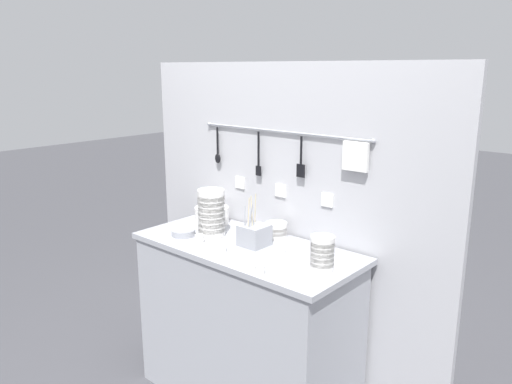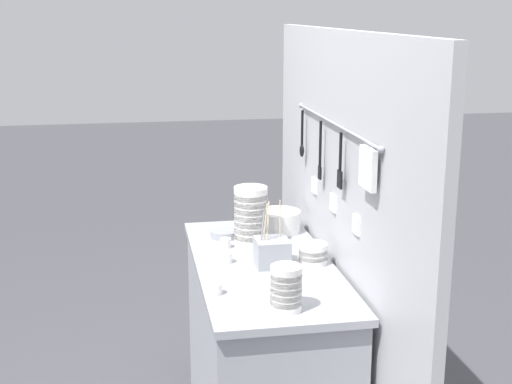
{
  "view_description": "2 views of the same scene",
  "coord_description": "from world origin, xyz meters",
  "px_view_note": "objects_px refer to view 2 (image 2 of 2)",
  "views": [
    {
      "loc": [
        1.68,
        -1.84,
        1.84
      ],
      "look_at": [
        0.05,
        0.02,
        1.22
      ],
      "focal_mm": 35.0,
      "sensor_mm": 36.0,
      "label": 1
    },
    {
      "loc": [
        2.75,
        -0.52,
        1.95
      ],
      "look_at": [
        -0.08,
        -0.02,
        1.21
      ],
      "focal_mm": 50.0,
      "sensor_mm": 36.0,
      "label": 2
    }
  ],
  "objects_px": {
    "bowl_stack_wide_centre": "(313,254)",
    "bowl_stack_nested_right": "(251,216)",
    "bowl_stack_short_front": "(286,288)",
    "cup_centre": "(216,289)",
    "cup_beside_plates": "(281,276)",
    "steel_mixing_bowl": "(225,234)",
    "cutlery_caddy": "(272,252)",
    "cup_mid_row": "(227,258)",
    "cup_back_left": "(225,243)",
    "plate_stack": "(279,221)"
  },
  "relations": [
    {
      "from": "steel_mixing_bowl",
      "to": "cup_mid_row",
      "type": "height_order",
      "value": "cup_mid_row"
    },
    {
      "from": "bowl_stack_wide_centre",
      "to": "bowl_stack_short_front",
      "type": "relative_size",
      "value": 0.72
    },
    {
      "from": "cutlery_caddy",
      "to": "cup_back_left",
      "type": "relative_size",
      "value": 5.6
    },
    {
      "from": "bowl_stack_wide_centre",
      "to": "bowl_stack_short_front",
      "type": "height_order",
      "value": "bowl_stack_short_front"
    },
    {
      "from": "cup_centre",
      "to": "cup_back_left",
      "type": "distance_m",
      "value": 0.53
    },
    {
      "from": "cutlery_caddy",
      "to": "cup_centre",
      "type": "xyz_separation_m",
      "value": [
        0.27,
        -0.26,
        -0.04
      ]
    },
    {
      "from": "cutlery_caddy",
      "to": "cup_centre",
      "type": "distance_m",
      "value": 0.38
    },
    {
      "from": "bowl_stack_short_front",
      "to": "bowl_stack_wide_centre",
      "type": "bearing_deg",
      "value": 154.46
    },
    {
      "from": "cup_mid_row",
      "to": "cutlery_caddy",
      "type": "bearing_deg",
      "value": 70.62
    },
    {
      "from": "steel_mixing_bowl",
      "to": "cutlery_caddy",
      "type": "height_order",
      "value": "cutlery_caddy"
    },
    {
      "from": "cup_centre",
      "to": "cup_beside_plates",
      "type": "distance_m",
      "value": 0.28
    },
    {
      "from": "bowl_stack_short_front",
      "to": "plate_stack",
      "type": "distance_m",
      "value": 0.92
    },
    {
      "from": "bowl_stack_short_front",
      "to": "steel_mixing_bowl",
      "type": "distance_m",
      "value": 0.87
    },
    {
      "from": "cutlery_caddy",
      "to": "bowl_stack_nested_right",
      "type": "bearing_deg",
      "value": -171.73
    },
    {
      "from": "plate_stack",
      "to": "cup_back_left",
      "type": "bearing_deg",
      "value": -55.26
    },
    {
      "from": "steel_mixing_bowl",
      "to": "cup_back_left",
      "type": "height_order",
      "value": "cup_back_left"
    },
    {
      "from": "bowl_stack_wide_centre",
      "to": "bowl_stack_nested_right",
      "type": "relative_size",
      "value": 0.45
    },
    {
      "from": "cup_centre",
      "to": "bowl_stack_short_front",
      "type": "bearing_deg",
      "value": 50.11
    },
    {
      "from": "bowl_stack_wide_centre",
      "to": "cup_mid_row",
      "type": "distance_m",
      "value": 0.36
    },
    {
      "from": "bowl_stack_wide_centre",
      "to": "plate_stack",
      "type": "height_order",
      "value": "plate_stack"
    },
    {
      "from": "bowl_stack_short_front",
      "to": "cup_mid_row",
      "type": "bearing_deg",
      "value": -164.84
    },
    {
      "from": "bowl_stack_nested_right",
      "to": "cup_mid_row",
      "type": "distance_m",
      "value": 0.28
    },
    {
      "from": "plate_stack",
      "to": "cup_centre",
      "type": "bearing_deg",
      "value": -28.49
    },
    {
      "from": "cutlery_caddy",
      "to": "cup_mid_row",
      "type": "bearing_deg",
      "value": -109.38
    },
    {
      "from": "bowl_stack_wide_centre",
      "to": "cutlery_caddy",
      "type": "xyz_separation_m",
      "value": [
        -0.01,
        -0.17,
        0.01
      ]
    },
    {
      "from": "cup_back_left",
      "to": "cup_beside_plates",
      "type": "height_order",
      "value": "same"
    },
    {
      "from": "cup_centre",
      "to": "cup_back_left",
      "type": "xyz_separation_m",
      "value": [
        -0.52,
        0.11,
        0.0
      ]
    },
    {
      "from": "bowl_stack_wide_centre",
      "to": "cup_beside_plates",
      "type": "relative_size",
      "value": 2.44
    },
    {
      "from": "plate_stack",
      "to": "steel_mixing_bowl",
      "type": "bearing_deg",
      "value": -80.25
    },
    {
      "from": "cup_mid_row",
      "to": "cup_beside_plates",
      "type": "height_order",
      "value": "same"
    },
    {
      "from": "steel_mixing_bowl",
      "to": "cup_mid_row",
      "type": "distance_m",
      "value": 0.34
    },
    {
      "from": "bowl_stack_nested_right",
      "to": "plate_stack",
      "type": "xyz_separation_m",
      "value": [
        -0.17,
        0.16,
        -0.08
      ]
    },
    {
      "from": "cup_mid_row",
      "to": "cup_beside_plates",
      "type": "xyz_separation_m",
      "value": [
        0.24,
        0.18,
        0.0
      ]
    },
    {
      "from": "cutlery_caddy",
      "to": "cup_mid_row",
      "type": "xyz_separation_m",
      "value": [
        -0.06,
        -0.18,
        -0.04
      ]
    },
    {
      "from": "bowl_stack_wide_centre",
      "to": "bowl_stack_nested_right",
      "type": "xyz_separation_m",
      "value": [
        -0.29,
        -0.21,
        0.09
      ]
    },
    {
      "from": "bowl_stack_short_front",
      "to": "bowl_stack_nested_right",
      "type": "relative_size",
      "value": 0.62
    },
    {
      "from": "cup_centre",
      "to": "cup_mid_row",
      "type": "distance_m",
      "value": 0.34
    },
    {
      "from": "cup_centre",
      "to": "cup_beside_plates",
      "type": "xyz_separation_m",
      "value": [
        -0.09,
        0.26,
        0.0
      ]
    },
    {
      "from": "plate_stack",
      "to": "cup_back_left",
      "type": "height_order",
      "value": "plate_stack"
    },
    {
      "from": "steel_mixing_bowl",
      "to": "bowl_stack_short_front",
      "type": "bearing_deg",
      "value": 6.8
    },
    {
      "from": "bowl_stack_short_front",
      "to": "bowl_stack_nested_right",
      "type": "bearing_deg",
      "value": -179.91
    },
    {
      "from": "bowl_stack_short_front",
      "to": "cup_centre",
      "type": "bearing_deg",
      "value": -129.89
    },
    {
      "from": "cup_centre",
      "to": "cup_beside_plates",
      "type": "bearing_deg",
      "value": 108.23
    },
    {
      "from": "bowl_stack_short_front",
      "to": "cutlery_caddy",
      "type": "xyz_separation_m",
      "value": [
        -0.45,
        0.04,
        -0.02
      ]
    },
    {
      "from": "cup_mid_row",
      "to": "steel_mixing_bowl",
      "type": "bearing_deg",
      "value": 173.67
    },
    {
      "from": "steel_mixing_bowl",
      "to": "cup_mid_row",
      "type": "bearing_deg",
      "value": -6.33
    },
    {
      "from": "bowl_stack_wide_centre",
      "to": "cup_beside_plates",
      "type": "bearing_deg",
      "value": -45.91
    },
    {
      "from": "bowl_stack_short_front",
      "to": "cutlery_caddy",
      "type": "distance_m",
      "value": 0.46
    },
    {
      "from": "bowl_stack_nested_right",
      "to": "cutlery_caddy",
      "type": "height_order",
      "value": "cutlery_caddy"
    },
    {
      "from": "plate_stack",
      "to": "cutlery_caddy",
      "type": "bearing_deg",
      "value": -15.34
    }
  ]
}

